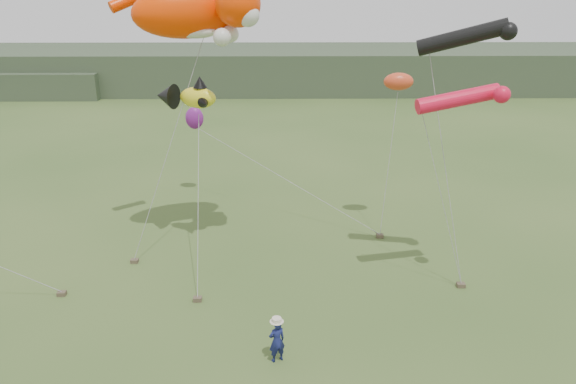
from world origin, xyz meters
name	(u,v)px	position (x,y,z in m)	size (l,w,h in m)	color
ground	(290,356)	(0.00, 0.00, 0.00)	(120.00, 120.00, 0.00)	#385123
headland	(254,69)	(-3.11, 44.69, 1.92)	(90.00, 13.00, 4.00)	#2D3D28
festival_attendant	(277,341)	(-0.39, -0.22, 0.71)	(0.52, 0.34, 1.42)	navy
sandbag_anchors	(251,273)	(-1.43, 5.05, 0.08)	(15.07, 5.42, 0.16)	brown
cat_kite	(201,10)	(-3.25, 7.84, 9.72)	(5.99, 3.63, 2.55)	#FF3700
fish_kite	(186,96)	(-3.96, 7.57, 6.53)	(2.71, 1.79, 1.32)	yellow
tube_kites	(468,64)	(6.03, 4.65, 8.16)	(3.35, 2.46, 3.04)	black
misc_kites	(291,101)	(0.24, 11.62, 5.50)	(10.53, 4.93, 3.51)	#D64320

